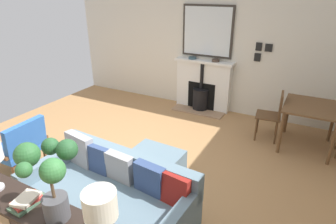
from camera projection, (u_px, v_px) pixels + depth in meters
The scene contains 16 objects.
ground_plane at pixel (124, 173), 4.04m from camera, with size 5.81×6.17×0.01m, color #A87A4C.
wall_left at pixel (203, 41), 5.81m from camera, with size 0.12×6.17×2.85m, color beige.
fireplace at pixel (203, 88), 6.00m from camera, with size 0.52×1.24×1.07m.
mirror_over_mantel at pixel (207, 31), 5.61m from camera, with size 0.04×1.05×1.01m.
mantel_bowl_near at pixel (192, 58), 5.87m from camera, with size 0.16×0.16×0.04m.
mantel_bowl_far at pixel (215, 60), 5.65m from camera, with size 0.15×0.15×0.05m.
sofa at pixel (110, 197), 3.05m from camera, with size 1.03×1.88×0.82m.
ottoman at pixel (154, 164), 3.81m from camera, with size 0.62×0.71×0.40m.
armchair_accent at pixel (20, 145), 3.88m from camera, with size 0.70×0.61×0.81m.
console_table at pixel (46, 222), 2.29m from camera, with size 0.33×1.64×0.78m.
table_lamp_far_end at pixel (100, 207), 1.86m from camera, with size 0.23×0.23×0.44m.
potted_plant at pixel (49, 173), 2.04m from camera, with size 0.46×0.39×0.66m.
book_stack at pixel (27, 201), 2.33m from camera, with size 0.28×0.19×0.07m.
dining_table at pixel (311, 112), 4.44m from camera, with size 0.90×0.81×0.73m.
dining_chair_near_fireplace at pixel (274, 112), 4.73m from camera, with size 0.44×0.44×0.86m.
photo_gallery_row at pixel (262, 51), 5.27m from camera, with size 0.02×0.30×0.35m.
Camera 1 is at (2.66, 2.13, 2.42)m, focal length 30.15 mm.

